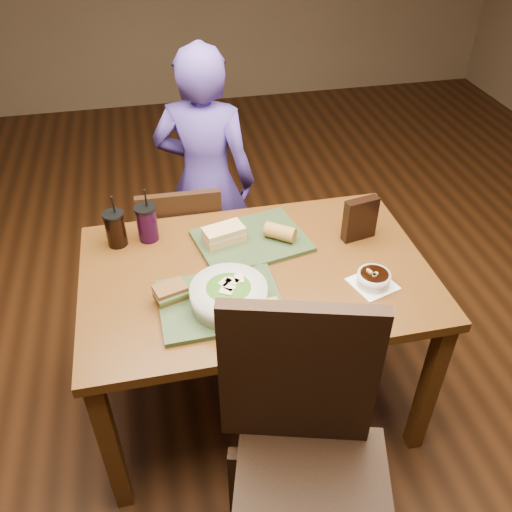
# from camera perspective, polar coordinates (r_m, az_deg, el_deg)

# --- Properties ---
(ground) EXTENTS (6.00, 6.00, 0.00)m
(ground) POSITION_cam_1_polar(r_m,az_deg,el_deg) (2.58, 0.00, -14.46)
(ground) COLOR #381C0B
(ground) RESTS_ON ground
(dining_table) EXTENTS (1.30, 0.85, 0.75)m
(dining_table) POSITION_cam_1_polar(r_m,az_deg,el_deg) (2.09, 0.00, -3.45)
(dining_table) COLOR #583211
(dining_table) RESTS_ON ground
(chair_near) EXTENTS (0.57, 0.58, 1.07)m
(chair_near) POSITION_cam_1_polar(r_m,az_deg,el_deg) (1.72, 5.19, -19.52)
(chair_near) COLOR black
(chair_near) RESTS_ON ground
(chair_far) EXTENTS (0.37, 0.37, 0.84)m
(chair_far) POSITION_cam_1_polar(r_m,az_deg,el_deg) (2.61, -7.72, 0.49)
(chair_far) COLOR black
(chair_far) RESTS_ON ground
(diner) EXTENTS (0.58, 0.48, 1.36)m
(diner) POSITION_cam_1_polar(r_m,az_deg,el_deg) (2.72, -5.30, 7.80)
(diner) COLOR #4D389A
(diner) RESTS_ON ground
(tray_near) EXTENTS (0.43, 0.33, 0.02)m
(tray_near) POSITION_cam_1_polar(r_m,az_deg,el_deg) (1.89, -3.77, -4.89)
(tray_near) COLOR #2E4022
(tray_near) RESTS_ON dining_table
(tray_far) EXTENTS (0.48, 0.40, 0.02)m
(tray_far) POSITION_cam_1_polar(r_m,az_deg,el_deg) (2.17, -0.49, 1.62)
(tray_far) COLOR #2E4022
(tray_far) RESTS_ON dining_table
(salad_bowl) EXTENTS (0.26, 0.26, 0.09)m
(salad_bowl) POSITION_cam_1_polar(r_m,az_deg,el_deg) (1.84, -2.88, -4.06)
(salad_bowl) COLOR silver
(salad_bowl) RESTS_ON tray_near
(soup_bowl) EXTENTS (0.18, 0.18, 0.06)m
(soup_bowl) POSITION_cam_1_polar(r_m,az_deg,el_deg) (2.00, 12.27, -2.34)
(soup_bowl) COLOR white
(soup_bowl) RESTS_ON dining_table
(sandwich_near) EXTENTS (0.12, 0.10, 0.05)m
(sandwich_near) POSITION_cam_1_polar(r_m,az_deg,el_deg) (1.90, -8.99, -3.78)
(sandwich_near) COLOR #593819
(sandwich_near) RESTS_ON tray_near
(sandwich_far) EXTENTS (0.17, 0.13, 0.06)m
(sandwich_far) POSITION_cam_1_polar(r_m,az_deg,el_deg) (2.13, -3.41, 2.29)
(sandwich_far) COLOR tan
(sandwich_far) RESTS_ON tray_far
(baguette_near) EXTENTS (0.12, 0.06, 0.06)m
(baguette_near) POSITION_cam_1_polar(r_m,az_deg,el_deg) (1.82, 0.50, -5.40)
(baguette_near) COLOR #AD7533
(baguette_near) RESTS_ON tray_near
(baguette_far) EXTENTS (0.13, 0.12, 0.06)m
(baguette_far) POSITION_cam_1_polar(r_m,az_deg,el_deg) (2.15, 2.55, 2.52)
(baguette_far) COLOR #AD7533
(baguette_far) RESTS_ON tray_far
(cup_cola) EXTENTS (0.08, 0.08, 0.23)m
(cup_cola) POSITION_cam_1_polar(r_m,az_deg,el_deg) (2.19, -14.57, 2.79)
(cup_cola) COLOR black
(cup_cola) RESTS_ON dining_table
(cup_berry) EXTENTS (0.09, 0.09, 0.23)m
(cup_berry) POSITION_cam_1_polar(r_m,az_deg,el_deg) (2.19, -11.41, 3.43)
(cup_berry) COLOR black
(cup_berry) RESTS_ON dining_table
(chip_bag) EXTENTS (0.14, 0.07, 0.18)m
(chip_bag) POSITION_cam_1_polar(r_m,az_deg,el_deg) (2.19, 10.89, 3.84)
(chip_bag) COLOR black
(chip_bag) RESTS_ON dining_table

